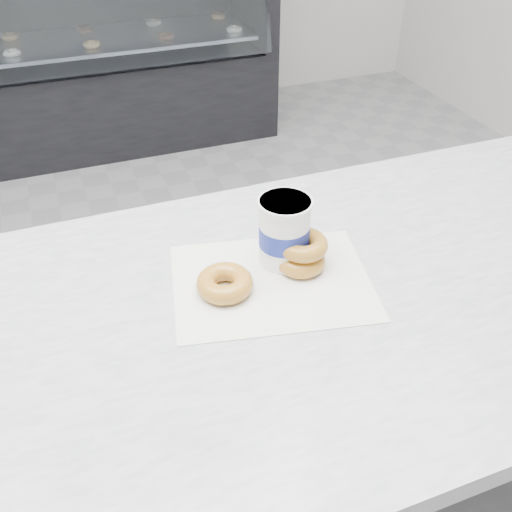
% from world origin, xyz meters
% --- Properties ---
extents(ground, '(5.00, 5.00, 0.00)m').
position_xyz_m(ground, '(0.00, 0.00, 0.00)').
color(ground, '#949496').
rests_on(ground, ground).
extents(counter, '(3.06, 0.76, 0.90)m').
position_xyz_m(counter, '(0.00, -0.60, 0.45)').
color(counter, '#333335').
rests_on(counter, ground).
extents(display_case, '(2.40, 0.74, 1.25)m').
position_xyz_m(display_case, '(0.00, 2.12, 0.49)').
color(display_case, black).
rests_on(display_case, ground).
extents(wax_paper, '(0.39, 0.32, 0.00)m').
position_xyz_m(wax_paper, '(0.22, -0.54, 0.90)').
color(wax_paper, silver).
rests_on(wax_paper, counter).
extents(donut_single, '(0.11, 0.11, 0.03)m').
position_xyz_m(donut_single, '(0.14, -0.54, 0.92)').
color(donut_single, '#B87432').
rests_on(donut_single, wax_paper).
extents(donut_stack, '(0.13, 0.13, 0.06)m').
position_xyz_m(donut_stack, '(0.28, -0.52, 0.93)').
color(donut_stack, '#B87432').
rests_on(donut_stack, wax_paper).
extents(coffee_cup, '(0.11, 0.11, 0.13)m').
position_xyz_m(coffee_cup, '(0.26, -0.49, 0.97)').
color(coffee_cup, white).
rests_on(coffee_cup, counter).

